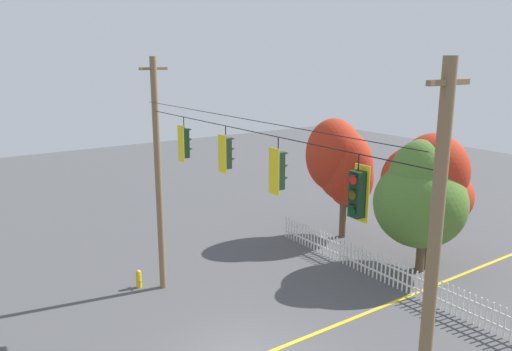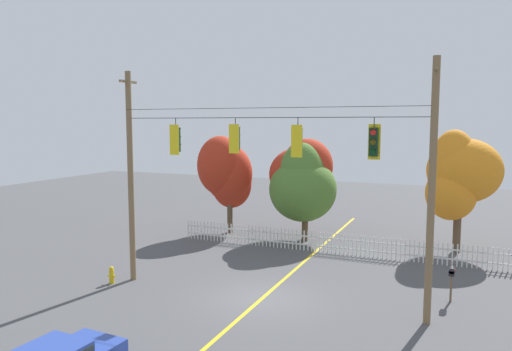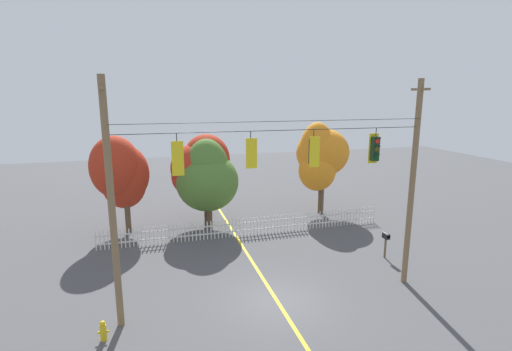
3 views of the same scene
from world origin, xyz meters
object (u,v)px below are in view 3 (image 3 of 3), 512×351
autumn_oak_far_east (207,178)px  autumn_maple_mid (202,169)px  traffic_signal_westbound_side (251,153)px  autumn_maple_near_fence (120,174)px  roadside_mailbox (386,238)px  traffic_signal_northbound_primary (375,149)px  fire_hydrant (103,331)px  traffic_signal_eastbound_side (313,151)px  traffic_signal_northbound_secondary (177,158)px  autumn_maple_far_west (320,157)px

autumn_oak_far_east → autumn_maple_mid: bearing=107.0°
autumn_oak_far_east → traffic_signal_westbound_side: bearing=-88.4°
autumn_maple_near_fence → roadside_mailbox: bearing=-29.3°
traffic_signal_northbound_primary → fire_hydrant: (-11.04, -0.83, -5.97)m
autumn_oak_far_east → fire_hydrant: size_ratio=7.72×
traffic_signal_eastbound_side → autumn_maple_near_fence: size_ratio=0.24×
traffic_signal_westbound_side → roadside_mailbox: 10.00m
traffic_signal_eastbound_side → autumn_oak_far_east: bearing=106.3°
autumn_oak_far_east → roadside_mailbox: size_ratio=4.21×
traffic_signal_northbound_secondary → fire_hydrant: (-2.90, -0.81, -5.94)m
traffic_signal_eastbound_side → traffic_signal_westbound_side: bearing=180.0°
traffic_signal_eastbound_side → traffic_signal_northbound_secondary: bearing=-180.0°
autumn_maple_near_fence → roadside_mailbox: autumn_maple_near_fence is taller
traffic_signal_northbound_secondary → traffic_signal_westbound_side: 2.75m
autumn_maple_near_fence → roadside_mailbox: 15.84m
traffic_signal_eastbound_side → autumn_oak_far_east: size_ratio=0.25×
traffic_signal_northbound_secondary → traffic_signal_westbound_side: size_ratio=1.09×
autumn_oak_far_east → fire_hydrant: 12.23m
traffic_signal_westbound_side → autumn_maple_far_west: traffic_signal_westbound_side is taller
traffic_signal_northbound_primary → autumn_maple_mid: traffic_signal_northbound_primary is taller
traffic_signal_northbound_secondary → autumn_maple_mid: traffic_signal_northbound_secondary is taller
autumn_maple_mid → roadside_mailbox: 11.98m
autumn_maple_far_west → fire_hydrant: 18.61m
traffic_signal_westbound_side → fire_hydrant: bearing=-171.8°
traffic_signal_northbound_secondary → traffic_signal_westbound_side: same height
traffic_signal_eastbound_side → roadside_mailbox: bearing=25.1°
autumn_maple_near_fence → autumn_maple_mid: autumn_maple_near_fence is taller
autumn_oak_far_east → autumn_maple_far_west: autumn_maple_far_west is taller
traffic_signal_westbound_side → traffic_signal_northbound_primary: size_ratio=0.93×
traffic_signal_northbound_secondary → traffic_signal_northbound_primary: size_ratio=1.02×
traffic_signal_westbound_side → roadside_mailbox: bearing=17.7°
autumn_maple_near_fence → fire_hydrant: bearing=-90.8°
traffic_signal_eastbound_side → traffic_signal_northbound_primary: size_ratio=0.99×
traffic_signal_northbound_secondary → traffic_signal_northbound_primary: (8.14, 0.02, 0.03)m
traffic_signal_eastbound_side → autumn_oak_far_east: traffic_signal_eastbound_side is taller
autumn_oak_far_east → traffic_signal_northbound_secondary: bearing=-104.2°
autumn_maple_near_fence → autumn_oak_far_east: 5.27m
traffic_signal_northbound_primary → autumn_maple_near_fence: size_ratio=0.24×
autumn_maple_mid → traffic_signal_westbound_side: bearing=-87.3°
autumn_maple_near_fence → autumn_maple_mid: bearing=3.0°
traffic_signal_northbound_primary → roadside_mailbox: traffic_signal_northbound_primary is taller
traffic_signal_westbound_side → autumn_oak_far_east: (-0.27, 9.77, -3.05)m
autumn_maple_mid → autumn_oak_far_east: size_ratio=1.04×
autumn_maple_far_west → autumn_oak_far_east: bearing=-171.1°
traffic_signal_northbound_secondary → traffic_signal_westbound_side: bearing=0.0°
traffic_signal_northbound_primary → roadside_mailbox: (2.71, 2.57, -5.20)m
traffic_signal_northbound_secondary → autumn_maple_near_fence: size_ratio=0.25×
traffic_signal_eastbound_side → autumn_oak_far_east: 10.61m
autumn_maple_mid → roadside_mailbox: size_ratio=4.36×
traffic_signal_eastbound_side → autumn_maple_near_fence: (-8.09, 10.22, -2.50)m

